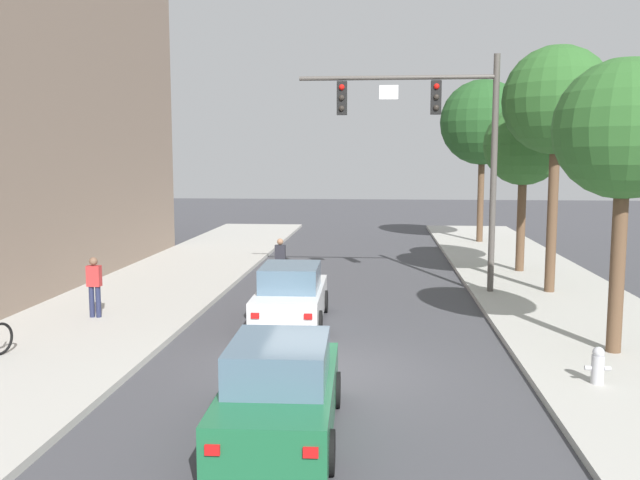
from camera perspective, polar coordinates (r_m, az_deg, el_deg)
ground_plane at (r=14.34m, az=0.78°, el=-11.09°), size 120.00×120.00×0.00m
sidewalk_left at (r=16.13m, az=-23.24°, el=-9.33°), size 5.00×60.00×0.15m
traffic_signal_mast at (r=22.10m, az=9.91°, el=9.13°), size 6.29×0.38×7.50m
car_lead_white at (r=18.33m, az=-2.46°, el=-4.78°), size 1.91×4.27×1.60m
car_following_green at (r=11.07m, az=-3.36°, el=-12.67°), size 1.93×4.28×1.60m
pedestrian_sidewalk_left_walker at (r=19.28m, az=-18.41°, el=-3.52°), size 0.36×0.22×1.64m
pedestrian_crossing_road at (r=23.81m, az=-3.36°, el=-1.61°), size 0.36×0.22×1.64m
fire_hydrant at (r=14.16m, az=22.28°, el=-9.71°), size 0.48×0.24×0.72m
street_tree_nearest at (r=16.07m, az=24.21°, el=8.36°), size 3.02×3.02×6.41m
street_tree_second at (r=22.85m, az=19.26°, el=10.91°), size 3.39×3.39×7.77m
street_tree_third at (r=26.74m, az=16.73°, el=7.55°), size 3.00×3.00×6.26m
street_tree_farthest at (r=35.78m, az=13.50°, el=9.55°), size 4.29×4.29×8.22m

